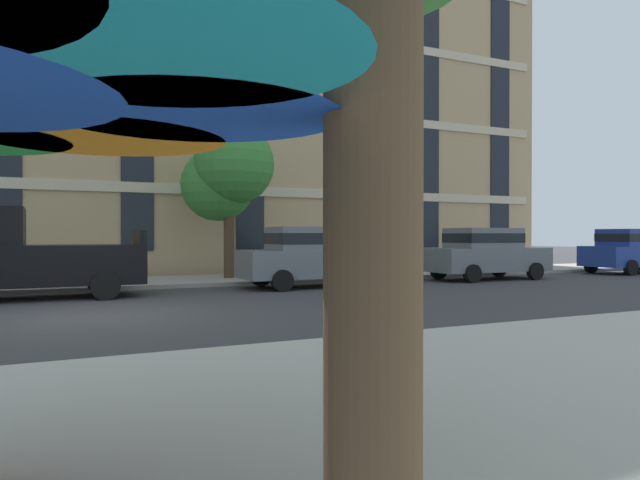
{
  "coord_description": "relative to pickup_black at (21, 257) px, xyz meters",
  "views": [
    {
      "loc": [
        -0.67,
        -11.61,
        1.55
      ],
      "look_at": [
        6.34,
        3.2,
        1.4
      ],
      "focal_mm": 31.94,
      "sensor_mm": 36.0,
      "label": 1
    }
  ],
  "objects": [
    {
      "name": "ground_plane",
      "position": [
        1.33,
        -3.7,
        -1.03
      ],
      "size": [
        120.0,
        120.0,
        0.0
      ],
      "primitive_type": "plane",
      "color": "#38383A"
    },
    {
      "name": "sidewalk_far",
      "position": [
        1.33,
        3.1,
        -0.97
      ],
      "size": [
        56.0,
        3.6,
        0.12
      ],
      "primitive_type": "cube",
      "color": "#9E998E",
      "rests_on": "ground"
    },
    {
      "name": "apartment_building",
      "position": [
        1.33,
        11.29,
        8.57
      ],
      "size": [
        40.99,
        12.08,
        19.2
      ],
      "color": "tan",
      "rests_on": "ground"
    },
    {
      "name": "pickup_black",
      "position": [
        0.0,
        0.0,
        0.0
      ],
      "size": [
        5.1,
        2.12,
        2.2
      ],
      "color": "black",
      "rests_on": "ground"
    },
    {
      "name": "sedan_gray",
      "position": [
        7.66,
        -0.0,
        -0.08
      ],
      "size": [
        4.4,
        1.98,
        1.78
      ],
      "color": "slate",
      "rests_on": "ground"
    },
    {
      "name": "sedan_gray_midblock",
      "position": [
        14.24,
        -0.0,
        -0.08
      ],
      "size": [
        4.4,
        1.98,
        1.78
      ],
      "color": "slate",
      "rests_on": "ground"
    },
    {
      "name": "sedan_blue",
      "position": [
        21.86,
        -0.0,
        -0.08
      ],
      "size": [
        4.4,
        1.98,
        1.78
      ],
      "color": "navy",
      "rests_on": "ground"
    },
    {
      "name": "street_tree_middle",
      "position": [
        5.93,
        3.05,
        2.54
      ],
      "size": [
        2.93,
        3.2,
        5.19
      ],
      "color": "#4C3823",
      "rests_on": "ground"
    }
  ]
}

